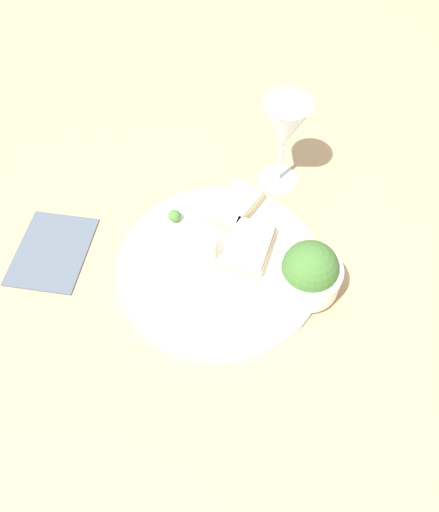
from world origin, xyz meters
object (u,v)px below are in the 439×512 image
Objects in this scene: cheese_toast_near at (249,247)px; wine_glass at (284,129)px; sauce_ramekin at (202,246)px; cheese_toast_far at (235,206)px; salad_bowl at (309,272)px; napkin at (52,250)px.

wine_glass reaches higher than cheese_toast_near.
cheese_toast_far is at bearing 179.83° from sauce_ramekin.
napkin is (0.15, -0.39, -0.05)m from salad_bowl.
sauce_ramekin is at bearing -78.87° from salad_bowl.
salad_bowl is 0.92× the size of cheese_toast_near.
cheese_toast_far reaches higher than napkin.
salad_bowl is at bearing 37.90° from wine_glass.
cheese_toast_far is 0.58× the size of wine_glass.
sauce_ramekin is 0.24m from wine_glass.
sauce_ramekin is 0.44× the size of cheese_toast_near.
cheese_toast_far is 0.54× the size of napkin.
sauce_ramekin is at bearing 118.52° from napkin.
napkin is (0.12, -0.22, -0.03)m from sauce_ramekin.
cheese_toast_near and cheese_toast_far have the same top height.
wine_glass reaches higher than cheese_toast_far.
wine_glass reaches higher than napkin.
sauce_ramekin reaches higher than cheese_toast_far.
sauce_ramekin is 0.28× the size of wine_glass.
wine_glass is (-0.22, 0.02, 0.09)m from sauce_ramekin.
napkin is (0.34, -0.25, -0.12)m from wine_glass.
cheese_toast_near is 1.09× the size of cheese_toast_far.
napkin is at bearing -35.65° from wine_glass.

